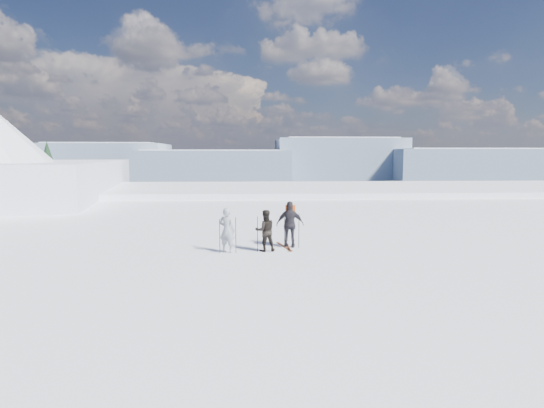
{
  "coord_description": "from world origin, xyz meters",
  "views": [
    {
      "loc": [
        -3.2,
        -11.52,
        3.55
      ],
      "look_at": [
        -2.38,
        3.0,
        1.88
      ],
      "focal_mm": 28.0,
      "sensor_mm": 36.0,
      "label": 1
    }
  ],
  "objects": [
    {
      "name": "near_ridge",
      "position": [
        -26.59,
        29.31,
        -3.5
      ],
      "size": [
        31.37,
        35.68,
        25.62
      ],
      "color": "white",
      "rests_on": "ground"
    },
    {
      "name": "skis_loose",
      "position": [
        -1.74,
        4.63,
        0.01
      ],
      "size": [
        0.51,
        1.7,
        0.03
      ],
      "color": "black",
      "rests_on": "ground"
    },
    {
      "name": "skier_grey",
      "position": [
        -3.98,
        3.82,
        0.83
      ],
      "size": [
        0.72,
        0.61,
        1.66
      ],
      "primitive_type": "imported",
      "rotation": [
        0.0,
        0.0,
        2.72
      ],
      "color": "gray",
      "rests_on": "ground"
    },
    {
      "name": "ski_poles",
      "position": [
        -2.69,
        4.02,
        0.64
      ],
      "size": [
        3.01,
        0.78,
        1.34
      ],
      "color": "black",
      "rests_on": "ground"
    },
    {
      "name": "lake_basin",
      "position": [
        0.0,
        30.0,
        -6.5
      ],
      "size": [
        820.0,
        820.0,
        71.62
      ],
      "color": "white",
      "rests_on": "ground"
    },
    {
      "name": "far_mountain_range",
      "position": [
        29.6,
        454.78,
        -7.19
      ],
      "size": [
        770.0,
        110.0,
        53.0
      ],
      "color": "slate",
      "rests_on": "ground"
    },
    {
      "name": "skier_pack",
      "position": [
        -1.59,
        4.56,
        0.9
      ],
      "size": [
        1.1,
        0.58,
        1.8
      ],
      "primitive_type": "imported",
      "rotation": [
        0.0,
        0.0,
        3.0
      ],
      "color": "black",
      "rests_on": "ground"
    },
    {
      "name": "backpack",
      "position": [
        -1.55,
        4.81,
        2.04
      ],
      "size": [
        0.41,
        0.27,
        0.49
      ],
      "primitive_type": "cube",
      "rotation": [
        0.0,
        0.0,
        3.0
      ],
      "color": "#E85615",
      "rests_on": "skier_pack"
    },
    {
      "name": "skier_dark",
      "position": [
        -2.58,
        3.96,
        0.77
      ],
      "size": [
        0.84,
        0.71,
        1.55
      ],
      "primitive_type": "imported",
      "rotation": [
        0.0,
        0.0,
        3.31
      ],
      "color": "black",
      "rests_on": "ground"
    }
  ]
}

